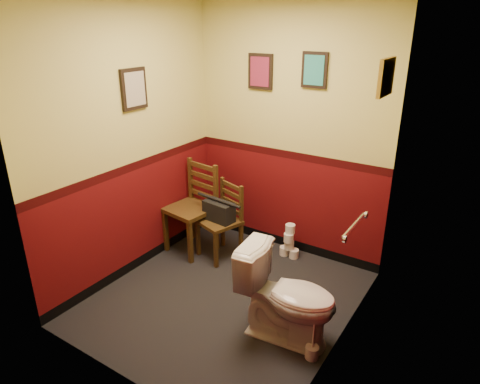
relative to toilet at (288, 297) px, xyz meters
name	(u,v)px	position (x,y,z in m)	size (l,w,h in m)	color
floor	(226,298)	(-0.72, 0.16, -0.39)	(2.20, 2.40, 0.00)	black
wall_back	(289,132)	(-0.72, 1.36, 0.96)	(2.20, 2.70, 0.00)	#570B0E
wall_front	(111,214)	(-0.72, -1.04, 0.96)	(2.20, 2.70, 0.00)	#570B0E
wall_left	(130,143)	(-1.82, 0.16, 0.96)	(2.40, 2.70, 0.00)	#570B0E
wall_right	(352,189)	(0.38, 0.16, 0.96)	(2.40, 2.70, 0.00)	#570B0E
grab_bar	(354,226)	(0.35, 0.41, 0.56)	(0.05, 0.56, 0.06)	silver
framed_print_back_a	(260,72)	(-1.07, 1.34, 1.56)	(0.28, 0.04, 0.36)	black
framed_print_back_b	(314,70)	(-0.47, 1.34, 1.61)	(0.26, 0.04, 0.34)	black
framed_print_left	(134,89)	(-1.80, 0.26, 1.46)	(0.04, 0.30, 0.38)	black
framed_print_right	(386,77)	(0.36, 0.76, 1.66)	(0.04, 0.34, 0.28)	olive
toilet	(288,297)	(0.00, 0.00, 0.00)	(0.45, 0.80, 0.79)	white
toilet_brush	(312,351)	(0.28, -0.11, -0.33)	(0.11, 0.11, 0.38)	silver
chair_left	(193,208)	(-1.56, 0.76, 0.11)	(0.53, 0.53, 1.01)	brown
chair_right	(222,221)	(-1.21, 0.80, 0.03)	(0.50, 0.50, 0.84)	brown
handbag	(219,211)	(-1.22, 0.77, 0.16)	(0.36, 0.21, 0.25)	black
tp_stack	(289,243)	(-0.57, 1.17, -0.23)	(0.22, 0.14, 0.39)	silver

